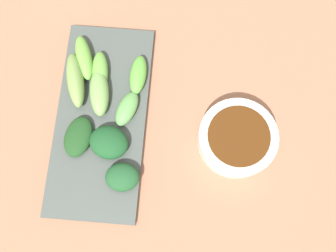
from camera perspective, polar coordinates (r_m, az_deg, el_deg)
name	(u,v)px	position (r m, az deg, el deg)	size (l,w,h in m)	color
tabletop	(139,138)	(0.61, -4.60, -1.81)	(2.10, 2.10, 0.02)	#A26E52
sauce_bowl	(237,138)	(0.59, 10.73, -1.88)	(0.12, 0.12, 0.04)	white
serving_plate	(101,119)	(0.61, -10.34, 1.04)	(0.15, 0.33, 0.01)	#49514C
broccoli_stalk_0	(99,92)	(0.60, -10.65, 5.18)	(0.03, 0.08, 0.03)	#79A658
broccoli_leafy_1	(109,142)	(0.58, -9.22, -2.55)	(0.06, 0.05, 0.03)	#1B4F27
broccoli_stalk_2	(100,71)	(0.62, -10.54, 8.44)	(0.03, 0.07, 0.02)	#6CAB46
broccoli_stalk_3	(127,109)	(0.59, -6.43, 2.70)	(0.03, 0.06, 0.02)	#60A052
broccoli_stalk_4	(138,75)	(0.61, -4.68, 7.97)	(0.03, 0.07, 0.02)	#5FAC40
broccoli_leafy_5	(78,137)	(0.59, -13.82, -1.63)	(0.04, 0.07, 0.02)	#1F481F
broccoli_stalk_6	(75,80)	(0.62, -14.25, 6.93)	(0.03, 0.10, 0.03)	#789E50
broccoli_leafy_7	(122,177)	(0.57, -7.15, -7.93)	(0.05, 0.04, 0.02)	#21542B
broccoli_stalk_8	(84,58)	(0.63, -12.96, 10.34)	(0.03, 0.08, 0.02)	#6FB145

